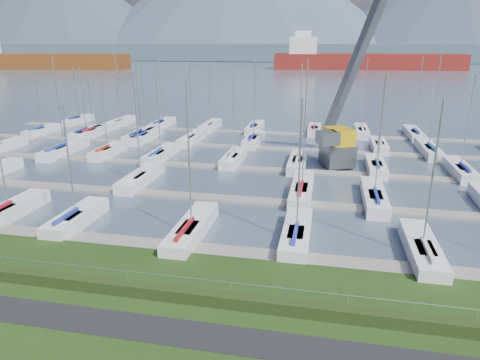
# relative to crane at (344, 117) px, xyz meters

# --- Properties ---
(path) EXTENTS (160.00, 2.00, 0.04)m
(path) POSITION_rel_crane_xyz_m (-8.29, -33.16, -5.32)
(path) COLOR black
(path) RESTS_ON grass
(water) EXTENTS (800.00, 540.00, 0.20)m
(water) POSITION_rel_crane_xyz_m (-8.29, 229.84, -5.73)
(water) COLOR #475568
(hedge) EXTENTS (80.00, 0.70, 0.70)m
(hedge) POSITION_rel_crane_xyz_m (-8.29, -30.56, -4.98)
(hedge) COLOR #243212
(hedge) RESTS_ON grass
(fence) EXTENTS (80.00, 0.04, 0.04)m
(fence) POSITION_rel_crane_xyz_m (-8.29, -30.16, -4.13)
(fence) COLOR #9C9EA5
(fence) RESTS_ON grass
(foothill) EXTENTS (900.00, 80.00, 12.00)m
(foothill) POSITION_rel_crane_xyz_m (-8.29, 299.84, 0.67)
(foothill) COLOR #495C6A
(foothill) RESTS_ON water
(mountains) EXTENTS (1190.00, 360.00, 115.00)m
(mountains) POSITION_rel_crane_xyz_m (-0.94, 374.46, 41.35)
(mountains) COLOR #3D475A
(mountains) RESTS_ON water
(docks) EXTENTS (90.00, 41.60, 0.25)m
(docks) POSITION_rel_crane_xyz_m (-8.29, -4.16, -5.55)
(docks) COLOR #65625E
(docks) RESTS_ON water
(crane) EXTENTS (7.93, 12.83, 22.35)m
(crane) POSITION_rel_crane_xyz_m (0.00, 0.00, 0.00)
(crane) COLOR #525559
(crane) RESTS_ON water
(cargo_ship_west) EXTENTS (94.72, 26.54, 21.50)m
(cargo_ship_west) POSITION_rel_crane_xyz_m (-157.85, 159.47, -1.73)
(cargo_ship_west) COLOR brown
(cargo_ship_west) RESTS_ON water
(cargo_ship_mid) EXTENTS (97.96, 28.04, 21.50)m
(cargo_ship_mid) POSITION_rel_crane_xyz_m (12.41, 190.33, -1.76)
(cargo_ship_mid) COLOR maroon
(cargo_ship_mid) RESTS_ON water
(sailboat_fleet) EXTENTS (75.52, 48.64, 13.49)m
(sailboat_fleet) POSITION_rel_crane_xyz_m (-10.80, -0.73, 0.01)
(sailboat_fleet) COLOR navy
(sailboat_fleet) RESTS_ON water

